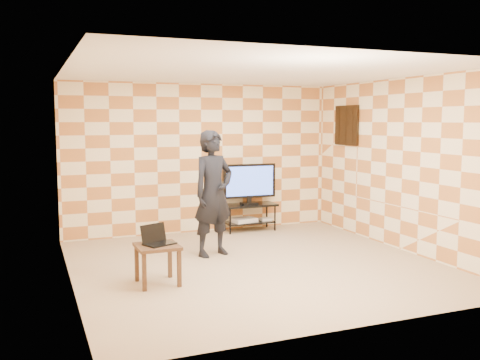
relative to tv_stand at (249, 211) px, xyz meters
name	(u,v)px	position (x,y,z in m)	size (l,w,h in m)	color
floor	(256,265)	(-0.83, -2.22, -0.37)	(5.00, 5.00, 0.00)	tan
wall_back	(201,158)	(-0.83, 0.28, 0.98)	(5.00, 0.02, 2.70)	#F7E4B7
wall_front	(360,193)	(-0.83, -4.72, 0.98)	(5.00, 0.02, 2.70)	#F7E4B7
wall_left	(68,177)	(-3.33, -2.22, 0.98)	(0.02, 5.00, 2.70)	#F7E4B7
wall_right	(402,165)	(1.67, -2.22, 0.98)	(0.02, 5.00, 2.70)	#F7E4B7
ceiling	(256,72)	(-0.83, -2.22, 2.33)	(5.00, 5.00, 0.02)	white
wall_art	(347,125)	(1.64, -0.67, 1.58)	(0.04, 0.72, 0.72)	black
tv_stand	(249,211)	(0.00, 0.00, 0.00)	(1.01, 0.45, 0.50)	black
tv	(249,182)	(0.00, 0.00, 0.55)	(1.03, 0.20, 0.74)	black
dvd_player	(244,220)	(-0.11, -0.01, -0.16)	(0.44, 0.31, 0.07)	silver
game_console	(266,219)	(0.33, -0.02, -0.17)	(0.21, 0.15, 0.05)	silver
side_table	(157,252)	(-2.33, -2.59, 0.05)	(0.53, 0.53, 0.50)	#392211
laptop	(157,240)	(-2.31, -2.54, 0.19)	(0.45, 0.41, 0.24)	black
person	(213,193)	(-1.21, -1.48, 0.58)	(0.69, 0.45, 1.89)	black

